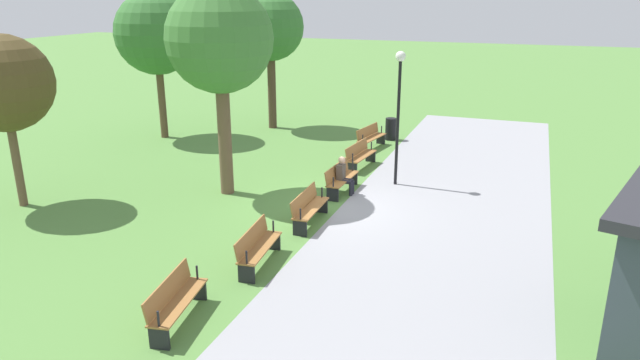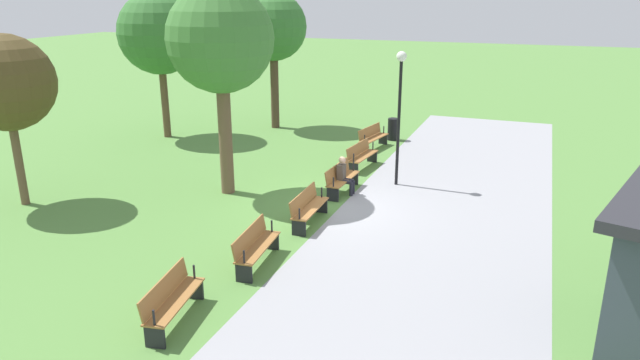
% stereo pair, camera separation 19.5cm
% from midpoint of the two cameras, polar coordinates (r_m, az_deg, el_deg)
% --- Properties ---
extents(ground_plane, '(120.00, 120.00, 0.00)m').
position_cam_midpoint_polar(ground_plane, '(16.89, 0.54, -2.68)').
color(ground_plane, '#54843D').
extents(path_paving, '(28.48, 5.82, 0.01)m').
position_cam_midpoint_polar(path_paving, '(16.16, 11.42, -4.04)').
color(path_paving, '#939399').
rests_on(path_paving, ground).
extents(bench_0, '(1.93, 0.79, 0.89)m').
position_cam_midpoint_polar(bench_0, '(23.18, 4.78, 4.30)').
color(bench_0, '#996633').
rests_on(bench_0, ground).
extents(bench_1, '(1.92, 0.66, 0.89)m').
position_cam_midpoint_polar(bench_1, '(20.54, 3.72, 2.51)').
color(bench_1, '#996633').
rests_on(bench_1, ground).
extents(bench_2, '(1.90, 0.54, 0.89)m').
position_cam_midpoint_polar(bench_2, '(17.98, 1.76, 0.24)').
color(bench_2, '#996633').
rests_on(bench_2, ground).
extents(bench_3, '(1.90, 0.54, 0.89)m').
position_cam_midpoint_polar(bench_3, '(15.55, -1.50, -2.69)').
color(bench_3, '#996633').
rests_on(bench_3, ground).
extents(bench_4, '(1.92, 0.66, 0.89)m').
position_cam_midpoint_polar(bench_4, '(13.32, -6.67, -6.52)').
color(bench_4, '#996633').
rests_on(bench_4, ground).
extents(bench_5, '(1.93, 0.79, 0.89)m').
position_cam_midpoint_polar(bench_5, '(11.44, -14.67, -11.44)').
color(bench_5, '#996633').
rests_on(bench_5, ground).
extents(person_seated, '(0.33, 0.53, 1.20)m').
position_cam_midpoint_polar(person_seated, '(17.79, 2.07, 0.57)').
color(person_seated, '#4C4238').
rests_on(person_seated, ground).
extents(tree_0, '(2.71, 2.71, 4.97)m').
position_cam_midpoint_polar(tree_0, '(18.41, -29.23, 8.34)').
color(tree_0, brown).
rests_on(tree_0, ground).
extents(tree_1, '(3.16, 3.16, 6.31)m').
position_cam_midpoint_polar(tree_1, '(17.38, -10.27, 13.46)').
color(tree_1, brown).
rests_on(tree_1, ground).
extents(tree_2, '(3.40, 3.40, 6.10)m').
position_cam_midpoint_polar(tree_2, '(25.32, -16.19, 13.79)').
color(tree_2, brown).
rests_on(tree_2, ground).
extents(tree_3, '(2.99, 2.99, 6.06)m').
position_cam_midpoint_polar(tree_3, '(26.32, -5.18, 14.83)').
color(tree_3, '#4C3828').
rests_on(tree_3, ground).
extents(lamp_post, '(0.32, 0.32, 4.30)m').
position_cam_midpoint_polar(lamp_post, '(18.29, 7.55, 8.42)').
color(lamp_post, black).
rests_on(lamp_post, ground).
extents(trash_bin, '(0.46, 0.46, 0.93)m').
position_cam_midpoint_polar(trash_bin, '(24.66, 6.81, 5.05)').
color(trash_bin, black).
rests_on(trash_bin, ground).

